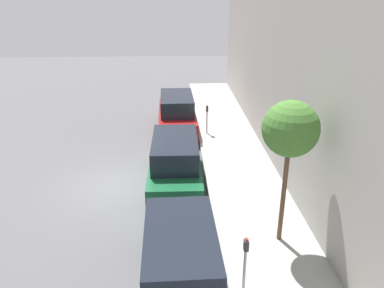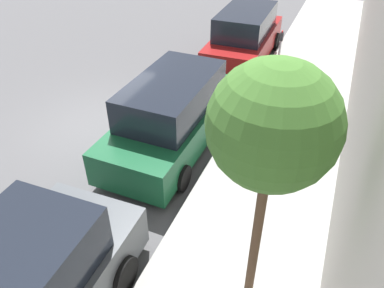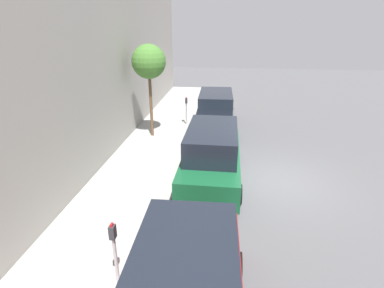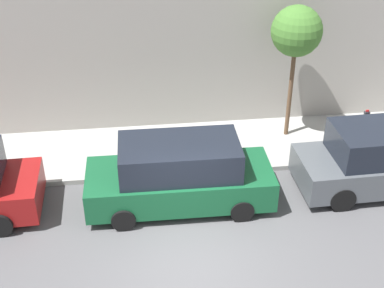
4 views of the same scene
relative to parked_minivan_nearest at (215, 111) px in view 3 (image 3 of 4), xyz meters
name	(u,v)px [view 3 (image 3 of 4)]	position (x,y,z in m)	size (l,w,h in m)	color
ground_plane	(276,181)	(-2.40, 5.75, -0.92)	(60.00, 60.00, 0.00)	#515154
sidewalk	(139,172)	(2.57, 5.75, -0.85)	(2.95, 32.00, 0.15)	#9E9E99
parked_minivan_nearest	(215,111)	(0.00, 0.00, 0.00)	(2.02, 4.94, 1.90)	#4C5156
parked_minivan_second	(212,155)	(-0.10, 5.75, 0.00)	(2.02, 4.92, 1.90)	#14512D
parking_meter_near	(186,108)	(1.55, 0.03, 0.14)	(0.11, 0.15, 1.48)	#ADADB2
parking_meter_far	(114,248)	(1.55, 10.85, 0.15)	(0.11, 0.15, 1.50)	#ADADB2
street_tree	(149,62)	(2.95, 1.96, 2.68)	(1.52, 1.52, 4.24)	brown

